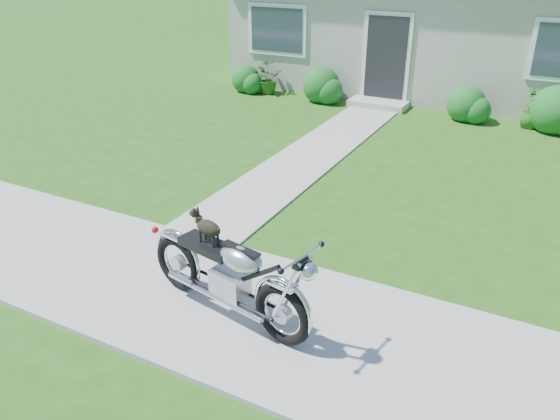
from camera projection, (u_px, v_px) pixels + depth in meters
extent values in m
plane|color=#235114|center=(254.00, 311.00, 5.94)|extent=(80.00, 80.00, 0.00)
cube|color=#9E9B93|center=(254.00, 310.00, 5.93)|extent=(24.00, 2.20, 0.04)
cube|color=#9E9B93|center=(317.00, 151.00, 10.54)|extent=(1.20, 8.00, 0.03)
cube|color=beige|center=(475.00, 31.00, 14.83)|extent=(12.00, 6.00, 3.00)
cube|color=black|center=(386.00, 61.00, 13.24)|extent=(1.00, 0.06, 2.10)
cube|color=#9E9B93|center=(378.00, 104.00, 13.39)|extent=(1.40, 0.70, 0.16)
cube|color=#2D3847|center=(277.00, 30.00, 14.26)|extent=(1.70, 0.05, 1.30)
sphere|color=#185E1E|center=(321.00, 86.00, 13.78)|extent=(0.94, 0.94, 0.94)
sphere|color=#185E1E|center=(466.00, 104.00, 12.30)|extent=(0.85, 0.85, 0.85)
sphere|color=#185E1E|center=(246.00, 79.00, 14.74)|extent=(0.77, 0.77, 0.77)
sphere|color=#185E1E|center=(556.00, 111.00, 11.49)|extent=(1.06, 1.06, 1.06)
imported|color=#225516|center=(267.00, 78.00, 14.48)|extent=(0.85, 0.77, 0.82)
imported|color=#22641B|center=(533.00, 108.00, 11.73)|extent=(0.62, 0.62, 0.86)
torus|color=black|center=(283.00, 314.00, 5.28)|extent=(0.68, 0.24, 0.67)
torus|color=black|center=(178.00, 263.00, 6.13)|extent=(0.68, 0.24, 0.67)
cube|color=#AFAFB3|center=(230.00, 284.00, 5.65)|extent=(0.44, 0.31, 0.30)
ellipsoid|color=#AFAFB3|center=(241.00, 259.00, 5.39)|extent=(0.56, 0.38, 0.26)
cube|color=black|center=(208.00, 246.00, 5.67)|extent=(0.69, 0.38, 0.09)
cube|color=silver|center=(283.00, 284.00, 5.13)|extent=(0.32, 0.20, 0.03)
cube|color=silver|center=(176.00, 236.00, 5.98)|extent=(0.32, 0.20, 0.03)
cylinder|color=silver|center=(302.00, 257.00, 4.84)|extent=(0.14, 0.59, 0.03)
sphere|color=silver|center=(309.00, 272.00, 4.85)|extent=(0.20, 0.20, 0.17)
cylinder|color=silver|center=(222.00, 300.00, 5.62)|extent=(1.09, 0.27, 0.06)
ellipsoid|color=black|center=(208.00, 228.00, 5.56)|extent=(0.33, 0.20, 0.17)
sphere|color=black|center=(195.00, 213.00, 5.62)|extent=(0.12, 0.12, 0.10)
cylinder|color=black|center=(205.00, 233.00, 5.68)|extent=(0.03, 0.03, 0.13)
cylinder|color=black|center=(200.00, 236.00, 5.63)|extent=(0.03, 0.03, 0.13)
cylinder|color=black|center=(218.00, 239.00, 5.58)|extent=(0.03, 0.03, 0.13)
cylinder|color=black|center=(213.00, 242.00, 5.53)|extent=(0.03, 0.03, 0.13)
torus|color=#BE6D32|center=(198.00, 218.00, 5.61)|extent=(0.06, 0.09, 0.08)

